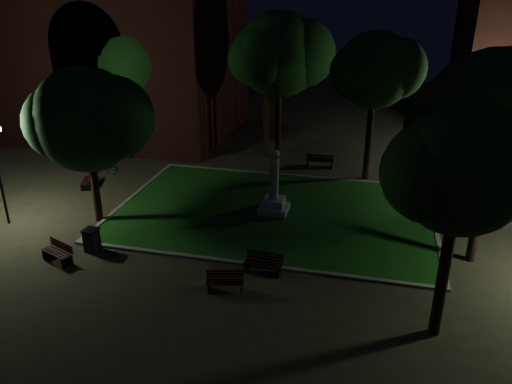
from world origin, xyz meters
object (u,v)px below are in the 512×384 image
at_px(bench_right_side, 436,209).
at_px(bicycle, 104,165).
at_px(bench_left_side, 88,181).
at_px(bench_near_left, 264,264).
at_px(bench_west_near, 58,252).
at_px(trash_bin, 92,240).
at_px(bench_far_side, 320,161).
at_px(monument, 274,195).
at_px(bench_near_right, 225,282).

relative_size(bench_right_side, bicycle, 0.85).
bearing_deg(bench_left_side, bench_near_left, 39.76).
bearing_deg(bench_right_side, bench_west_near, 105.35).
xyz_separation_m(trash_bin, bicycle, (-4.27, 8.62, -0.06)).
bearing_deg(bench_left_side, bicycle, 164.57).
bearing_deg(bench_left_side, bench_far_side, 95.46).
relative_size(bench_left_side, bicycle, 0.85).
distance_m(monument, bench_left_side, 10.75).
xyz_separation_m(bench_right_side, bench_far_side, (-6.32, 5.41, 0.07)).
distance_m(bench_left_side, trash_bin, 7.53).
relative_size(bench_near_right, bench_left_side, 1.00).
bearing_deg(monument, bench_right_side, 11.51).
relative_size(bench_near_left, bench_far_side, 0.90).
bearing_deg(bench_west_near, bench_right_side, 50.14).
relative_size(bench_near_left, bicycle, 0.89).
bearing_deg(bench_near_right, bench_west_near, 162.54).
bearing_deg(bicycle, bench_near_left, -122.26).
xyz_separation_m(bench_near_right, bench_left_side, (-10.33, 7.85, -0.00)).
distance_m(monument, bench_near_left, 5.52).
bearing_deg(bench_west_near, bench_near_right, 18.81).
bearing_deg(bench_near_right, bench_far_side, 68.59).
xyz_separation_m(bench_near_right, bench_far_side, (1.77, 13.96, 0.07)).
bearing_deg(bench_west_near, bicycle, 131.27).
distance_m(bench_west_near, bench_right_side, 17.31).
distance_m(bench_near_left, bench_right_side, 9.91).
relative_size(bench_near_right, bicycle, 0.85).
bearing_deg(bench_near_right, bench_right_side, 32.41).
xyz_separation_m(bench_near_left, bench_near_right, (-1.10, -1.53, -0.03)).
xyz_separation_m(bench_left_side, trash_bin, (4.03, -6.36, 0.15)).
distance_m(bench_right_side, bicycle, 18.72).
relative_size(bench_right_side, bench_far_side, 0.86).
bearing_deg(bench_right_side, bench_far_side, 36.74).
bearing_deg(bicycle, bench_near_right, -129.66).
bearing_deg(trash_bin, bicycle, 116.33).
relative_size(bench_near_right, trash_bin, 1.45).
bearing_deg(bench_near_left, bicycle, 149.06).
relative_size(monument, bench_near_left, 2.11).
distance_m(monument, trash_bin, 8.64).
bearing_deg(bicycle, bench_west_near, -156.72).
distance_m(bench_near_right, bench_far_side, 14.07).
xyz_separation_m(bench_west_near, bench_right_side, (15.28, 8.14, -0.02)).
xyz_separation_m(bench_near_left, bench_far_side, (0.67, 12.43, 0.05)).
distance_m(bench_west_near, trash_bin, 1.41).
bearing_deg(monument, bench_west_near, -139.01).
height_order(monument, bench_near_left, monument).
bearing_deg(bicycle, bench_right_side, -90.71).
height_order(bench_near_right, bench_far_side, bench_far_side).
distance_m(bench_near_right, bench_right_side, 11.77).
distance_m(bench_right_side, bench_far_side, 8.32).
distance_m(bench_near_left, bench_near_right, 1.89).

